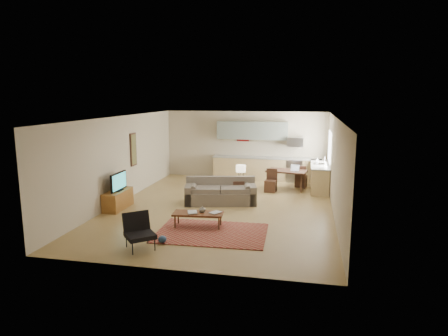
% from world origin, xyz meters
% --- Properties ---
extents(room, '(9.00, 9.00, 9.00)m').
position_xyz_m(room, '(0.00, 0.00, 1.35)').
color(room, olive).
rests_on(room, ground).
extents(kitchen_counter_back, '(4.26, 0.64, 0.92)m').
position_xyz_m(kitchen_counter_back, '(0.90, 4.18, 0.46)').
color(kitchen_counter_back, tan).
rests_on(kitchen_counter_back, ground).
extents(kitchen_counter_right, '(0.64, 2.26, 0.92)m').
position_xyz_m(kitchen_counter_right, '(2.93, 3.00, 0.46)').
color(kitchen_counter_right, tan).
rests_on(kitchen_counter_right, ground).
extents(kitchen_range, '(0.62, 0.62, 0.90)m').
position_xyz_m(kitchen_range, '(2.00, 4.18, 0.45)').
color(kitchen_range, '#A5A8AD').
rests_on(kitchen_range, ground).
extents(kitchen_microwave, '(0.62, 0.40, 0.35)m').
position_xyz_m(kitchen_microwave, '(2.00, 4.20, 1.55)').
color(kitchen_microwave, '#A5A8AD').
rests_on(kitchen_microwave, room).
extents(upper_cabinets, '(2.80, 0.34, 0.70)m').
position_xyz_m(upper_cabinets, '(0.30, 4.33, 1.95)').
color(upper_cabinets, gray).
rests_on(upper_cabinets, room).
extents(window_right, '(0.02, 1.40, 1.05)m').
position_xyz_m(window_right, '(3.23, 3.00, 1.55)').
color(window_right, white).
rests_on(window_right, room).
extents(wall_art_left, '(0.06, 0.42, 1.10)m').
position_xyz_m(wall_art_left, '(-3.21, 0.90, 1.55)').
color(wall_art_left, olive).
rests_on(wall_art_left, room).
extents(triptych, '(1.70, 0.04, 0.50)m').
position_xyz_m(triptych, '(-0.10, 4.47, 1.75)').
color(triptych, beige).
rests_on(triptych, room).
extents(rug, '(2.73, 1.94, 0.02)m').
position_xyz_m(rug, '(0.24, -2.32, 0.01)').
color(rug, maroon).
rests_on(rug, floor).
extents(sofa, '(2.44, 1.47, 0.79)m').
position_xyz_m(sofa, '(-0.13, 0.41, 0.40)').
color(sofa, '#665C4F').
rests_on(sofa, floor).
extents(coffee_table, '(1.32, 0.63, 0.39)m').
position_xyz_m(coffee_table, '(-0.21, -1.93, 0.19)').
color(coffee_table, '#4C2713').
rests_on(coffee_table, floor).
extents(book_a, '(0.43, 0.46, 0.03)m').
position_xyz_m(book_a, '(-0.46, -2.01, 0.40)').
color(book_a, maroon).
rests_on(book_a, coffee_table).
extents(book_b, '(0.49, 0.49, 0.02)m').
position_xyz_m(book_b, '(0.14, -1.80, 0.39)').
color(book_b, navy).
rests_on(book_b, coffee_table).
extents(vase, '(0.23, 0.23, 0.17)m').
position_xyz_m(vase, '(-0.11, -1.87, 0.47)').
color(vase, black).
rests_on(vase, coffee_table).
extents(armchair, '(0.97, 0.97, 0.79)m').
position_xyz_m(armchair, '(-1.05, -3.62, 0.39)').
color(armchair, black).
rests_on(armchair, floor).
extents(tv_credenza, '(0.46, 1.19, 0.55)m').
position_xyz_m(tv_credenza, '(-3.00, -0.78, 0.27)').
color(tv_credenza, brown).
rests_on(tv_credenza, floor).
extents(tv, '(0.09, 0.91, 0.55)m').
position_xyz_m(tv, '(-2.96, -0.78, 0.82)').
color(tv, black).
rests_on(tv, tv_credenza).
extents(console_table, '(0.65, 0.54, 0.65)m').
position_xyz_m(console_table, '(0.41, 0.96, 0.32)').
color(console_table, '#382218').
rests_on(console_table, floor).
extents(table_lamp, '(0.41, 0.41, 0.52)m').
position_xyz_m(table_lamp, '(0.41, 0.96, 0.90)').
color(table_lamp, beige).
rests_on(table_lamp, console_table).
extents(dining_table, '(1.49, 1.03, 0.70)m').
position_xyz_m(dining_table, '(1.77, 2.76, 0.35)').
color(dining_table, '#382218').
rests_on(dining_table, floor).
extents(dining_chair_near, '(0.43, 0.45, 0.80)m').
position_xyz_m(dining_chair_near, '(1.26, 2.25, 0.40)').
color(dining_chair_near, '#382218').
rests_on(dining_chair_near, floor).
extents(dining_chair_far, '(0.46, 0.48, 0.82)m').
position_xyz_m(dining_chair_far, '(2.28, 3.27, 0.41)').
color(dining_chair_far, '#382218').
rests_on(dining_chair_far, floor).
extents(laptop, '(0.32, 0.26, 0.22)m').
position_xyz_m(laptop, '(2.05, 2.67, 0.81)').
color(laptop, '#A5A8AD').
rests_on(laptop, dining_table).
extents(soap_bottle, '(0.10, 0.10, 0.19)m').
position_xyz_m(soap_bottle, '(2.83, 3.25, 1.02)').
color(soap_bottle, beige).
rests_on(soap_bottle, kitchen_counter_right).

